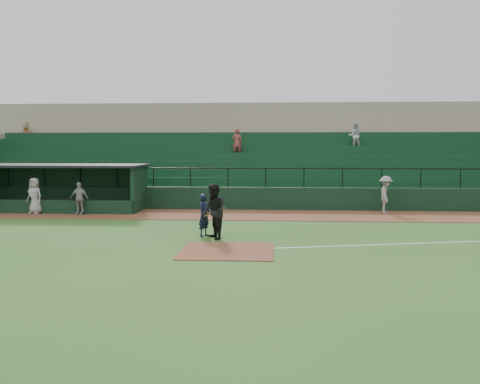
{
  "coord_description": "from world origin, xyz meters",
  "views": [
    {
      "loc": [
        1.6,
        -18.1,
        3.43
      ],
      "look_at": [
        0.0,
        5.0,
        1.4
      ],
      "focal_mm": 40.33,
      "sensor_mm": 36.0,
      "label": 1
    }
  ],
  "objects": [
    {
      "name": "dugout_player_b",
      "position": [
        -10.37,
        7.64,
        0.92
      ],
      "size": [
        1.01,
        0.83,
        1.78
      ],
      "primitive_type": "imported",
      "rotation": [
        0.0,
        0.0,
        -0.34
      ],
      "color": "#ABA5A0",
      "rests_on": "warning_track"
    },
    {
      "name": "dugout_player_a",
      "position": [
        -8.06,
        7.49,
        0.82
      ],
      "size": [
        0.97,
        0.49,
        1.59
      ],
      "primitive_type": "imported",
      "rotation": [
        0.0,
        0.0,
        -0.11
      ],
      "color": "#A6A19B",
      "rests_on": "warning_track"
    },
    {
      "name": "runner",
      "position": [
        7.02,
        9.12,
        0.96
      ],
      "size": [
        0.87,
        1.29,
        1.85
      ],
      "primitive_type": "imported",
      "rotation": [
        0.0,
        0.0,
        1.41
      ],
      "color": "gray",
      "rests_on": "warning_track"
    },
    {
      "name": "ground",
      "position": [
        0.0,
        0.0,
        0.0
      ],
      "size": [
        90.0,
        90.0,
        0.0
      ],
      "primitive_type": "plane",
      "color": "#2E5A1D",
      "rests_on": "ground"
    },
    {
      "name": "stadium_structure",
      "position": [
        -0.0,
        16.46,
        2.3
      ],
      "size": [
        38.0,
        13.08,
        6.4
      ],
      "color": "black",
      "rests_on": "ground"
    },
    {
      "name": "dugout",
      "position": [
        -9.75,
        9.56,
        1.33
      ],
      "size": [
        8.9,
        3.2,
        2.42
      ],
      "color": "black",
      "rests_on": "ground"
    },
    {
      "name": "warning_track",
      "position": [
        0.0,
        8.0,
        0.01
      ],
      "size": [
        40.0,
        4.0,
        0.03
      ],
      "primitive_type": "cube",
      "color": "brown",
      "rests_on": "ground"
    },
    {
      "name": "umpire",
      "position": [
        -0.69,
        1.18,
        1.02
      ],
      "size": [
        1.14,
        1.23,
        2.03
      ],
      "primitive_type": "imported",
      "rotation": [
        0.0,
        0.0,
        -1.09
      ],
      "color": "black",
      "rests_on": "ground"
    },
    {
      "name": "batter_at_plate",
      "position": [
        -1.11,
        1.77,
        0.8
      ],
      "size": [
        1.09,
        0.71,
        1.6
      ],
      "color": "black",
      "rests_on": "ground"
    },
    {
      "name": "home_plate_dirt",
      "position": [
        0.0,
        -1.0,
        0.01
      ],
      "size": [
        3.0,
        3.0,
        0.03
      ],
      "primitive_type": "cube",
      "color": "brown",
      "rests_on": "ground"
    },
    {
      "name": "foul_line",
      "position": [
        8.0,
        1.2,
        0.01
      ],
      "size": [
        17.49,
        4.44,
        0.01
      ],
      "primitive_type": "cube",
      "rotation": [
        0.0,
        0.0,
        0.24
      ],
      "color": "white",
      "rests_on": "ground"
    }
  ]
}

